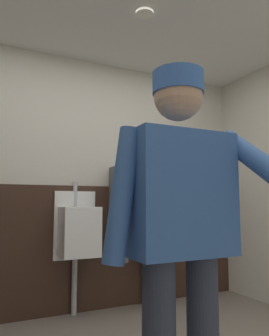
# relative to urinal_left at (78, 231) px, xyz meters

# --- Properties ---
(wall_back) EXTENTS (4.25, 0.12, 2.51)m
(wall_back) POSITION_rel_urinal_left_xyz_m (0.07, 0.22, 0.48)
(wall_back) COLOR beige
(wall_back) RESTS_ON ground_plane
(wainscot_band_back) EXTENTS (3.65, 0.03, 1.20)m
(wainscot_band_back) POSITION_rel_urinal_left_xyz_m (0.07, 0.14, -0.17)
(wainscot_band_back) COLOR #382319
(wainscot_band_back) RESTS_ON ground_plane
(downlight_far) EXTENTS (0.14, 0.14, 0.03)m
(downlight_far) POSITION_rel_urinal_left_xyz_m (0.23, -0.91, 1.72)
(downlight_far) COLOR white
(urinal_left) EXTENTS (0.40, 0.34, 1.24)m
(urinal_left) POSITION_rel_urinal_left_xyz_m (0.00, 0.00, 0.00)
(urinal_left) COLOR white
(urinal_left) RESTS_ON ground_plane
(urinal_middle) EXTENTS (0.40, 0.34, 1.24)m
(urinal_middle) POSITION_rel_urinal_left_xyz_m (0.75, 0.00, 0.00)
(urinal_middle) COLOR white
(urinal_middle) RESTS_ON ground_plane
(privacy_divider_panel) EXTENTS (0.04, 0.40, 0.90)m
(privacy_divider_panel) POSITION_rel_urinal_left_xyz_m (0.38, -0.07, 0.17)
(privacy_divider_panel) COLOR #4C4C51
(person) EXTENTS (0.68, 0.60, 1.63)m
(person) POSITION_rel_urinal_left_xyz_m (-0.06, -1.82, 0.19)
(person) COLOR #2D3342
(person) RESTS_ON ground_plane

